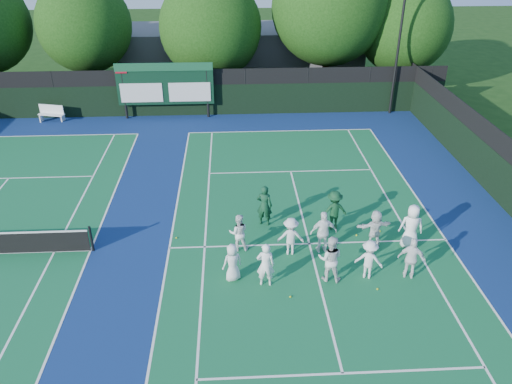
{
  "coord_description": "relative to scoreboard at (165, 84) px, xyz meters",
  "views": [
    {
      "loc": [
        -2.97,
        -15.1,
        11.27
      ],
      "look_at": [
        -2.0,
        3.0,
        1.3
      ],
      "focal_mm": 35.0,
      "sensor_mm": 36.0,
      "label": 1
    }
  ],
  "objects": [
    {
      "name": "tennis_ball_3",
      "position": [
        1.74,
        -13.93,
        -2.16
      ],
      "size": [
        0.07,
        0.07,
        0.07
      ],
      "primitive_type": "sphere",
      "color": "#BFC717",
      "rests_on": "ground"
    },
    {
      "name": "tree_b",
      "position": [
        -5.28,
        3.99,
        2.74
      ],
      "size": [
        6.16,
        6.16,
        8.17
      ],
      "color": "black",
      "rests_on": "ground"
    },
    {
      "name": "clubhouse",
      "position": [
        5.01,
        8.41,
        -0.19
      ],
      "size": [
        18.0,
        6.0,
        4.0
      ],
      "primitive_type": "cube",
      "color": "#55555A",
      "rests_on": "ground"
    },
    {
      "name": "player_front_1",
      "position": [
        5.11,
        -16.96,
        -1.34
      ],
      "size": [
        0.65,
        0.45,
        1.71
      ],
      "primitive_type": "imported",
      "rotation": [
        0.0,
        0.0,
        3.07
      ],
      "color": "white",
      "rests_on": "ground"
    },
    {
      "name": "tennis_ball_1",
      "position": [
        9.0,
        -14.12,
        -2.16
      ],
      "size": [
        0.07,
        0.07,
        0.07
      ],
      "primitive_type": "sphere",
      "color": "#BFC717",
      "rests_on": "ground"
    },
    {
      "name": "tennis_ball_4",
      "position": [
        8.04,
        -12.33,
        -2.16
      ],
      "size": [
        0.07,
        0.07,
        0.07
      ],
      "primitive_type": "sphere",
      "color": "#BFC717",
      "rests_on": "ground"
    },
    {
      "name": "player_back_1",
      "position": [
        6.18,
        -15.16,
        -1.42
      ],
      "size": [
        1.04,
        0.65,
        1.55
      ],
      "primitive_type": "imported",
      "rotation": [
        0.0,
        0.0,
        3.07
      ],
      "color": "silver",
      "rests_on": "ground"
    },
    {
      "name": "player_back_3",
      "position": [
        9.51,
        -14.73,
        -1.43
      ],
      "size": [
        1.45,
        0.65,
        1.51
      ],
      "primitive_type": "imported",
      "rotation": [
        0.0,
        0.0,
        3.29
      ],
      "color": "silver",
      "rests_on": "ground"
    },
    {
      "name": "court_apron",
      "position": [
        1.01,
        -14.59,
        -2.19
      ],
      "size": [
        34.0,
        32.0,
        0.01
      ],
      "primitive_type": "cube",
      "color": "navy",
      "rests_on": "ground"
    },
    {
      "name": "player_front_4",
      "position": [
        10.25,
        -16.82,
        -1.38
      ],
      "size": [
        1.03,
        0.68,
        1.62
      ],
      "primitive_type": "imported",
      "rotation": [
        0.0,
        0.0,
        2.81
      ],
      "color": "white",
      "rests_on": "ground"
    },
    {
      "name": "coach_left",
      "position": [
        5.33,
        -13.03,
        -1.29
      ],
      "size": [
        0.75,
        0.6,
        1.81
      ],
      "primitive_type": "imported",
      "rotation": [
        0.0,
        0.0,
        2.86
      ],
      "color": "#0F3821",
      "rests_on": "ground"
    },
    {
      "name": "tennis_ball_0",
      "position": [
        5.9,
        -17.7,
        -2.16
      ],
      "size": [
        0.07,
        0.07,
        0.07
      ],
      "primitive_type": "sphere",
      "color": "#BFC717",
      "rests_on": "ground"
    },
    {
      "name": "tree_c",
      "position": [
        2.99,
        3.99,
        2.49
      ],
      "size": [
        6.84,
        6.84,
        8.28
      ],
      "color": "black",
      "rests_on": "ground"
    },
    {
      "name": "player_front_2",
      "position": [
        7.37,
        -16.78,
        -1.3
      ],
      "size": [
        0.99,
        0.85,
        1.78
      ],
      "primitive_type": "imported",
      "rotation": [
        0.0,
        0.0,
        2.92
      ],
      "color": "silver",
      "rests_on": "ground"
    },
    {
      "name": "player_back_0",
      "position": [
        4.23,
        -14.78,
        -1.42
      ],
      "size": [
        0.75,
        0.59,
        1.54
      ],
      "primitive_type": "imported",
      "rotation": [
        0.0,
        0.0,
        3.15
      ],
      "color": "white",
      "rests_on": "ground"
    },
    {
      "name": "ground",
      "position": [
        7.01,
        -15.59,
        -2.19
      ],
      "size": [
        120.0,
        120.0,
        0.0
      ],
      "primitive_type": "plane",
      "color": "#15340E",
      "rests_on": "ground"
    },
    {
      "name": "light_pole_right",
      "position": [
        14.51,
        0.11,
        4.11
      ],
      "size": [
        1.2,
        0.3,
        10.12
      ],
      "color": "black",
      "rests_on": "ground"
    },
    {
      "name": "near_court",
      "position": [
        7.01,
        -14.59,
        -2.18
      ],
      "size": [
        11.05,
        23.85,
        0.01
      ],
      "color": "#135D33",
      "rests_on": "ground"
    },
    {
      "name": "tree_d",
      "position": [
        10.94,
        3.99,
        3.75
      ],
      "size": [
        7.75,
        7.75,
        10.02
      ],
      "color": "black",
      "rests_on": "ground"
    },
    {
      "name": "tennis_ball_2",
      "position": [
        8.96,
        -17.46,
        -2.16
      ],
      "size": [
        0.07,
        0.07,
        0.07
      ],
      "primitive_type": "sphere",
      "color": "#BFC717",
      "rests_on": "ground"
    },
    {
      "name": "player_back_2",
      "position": [
        7.43,
        -15.09,
        -1.32
      ],
      "size": [
        1.05,
        0.51,
        1.75
      ],
      "primitive_type": "imported",
      "rotation": [
        0.0,
        0.0,
        3.22
      ],
      "color": "white",
      "rests_on": "ground"
    },
    {
      "name": "player_front_0",
      "position": [
        3.97,
        -16.6,
        -1.46
      ],
      "size": [
        0.83,
        0.7,
        1.46
      ],
      "primitive_type": "imported",
      "rotation": [
        0.0,
        0.0,
        3.53
      ],
      "color": "silver",
      "rests_on": "ground"
    },
    {
      "name": "bench",
      "position": [
        -7.2,
        -0.21,
        -1.63
      ],
      "size": [
        1.7,
        0.84,
        1.04
      ],
      "color": "silver",
      "rests_on": "ground"
    },
    {
      "name": "back_fence",
      "position": [
        1.01,
        0.41,
        -0.83
      ],
      "size": [
        34.0,
        0.08,
        3.0
      ],
      "color": "black",
      "rests_on": "ground"
    },
    {
      "name": "coach_right",
      "position": [
        8.14,
        -13.49,
        -1.33
      ],
      "size": [
        1.19,
        0.79,
        1.71
      ],
      "primitive_type": "imported",
      "rotation": [
        0.0,
        0.0,
        3.29
      ],
      "color": "#103A1E",
      "rests_on": "ground"
    },
    {
      "name": "tree_e",
      "position": [
        16.19,
        3.99,
        2.46
      ],
      "size": [
        6.38,
        6.38,
        8.01
      ],
      "color": "black",
      "rests_on": "ground"
    },
    {
      "name": "player_front_3",
      "position": [
        8.77,
        -16.73,
        -1.43
      ],
      "size": [
        1.12,
        0.88,
        1.51
      ],
      "primitive_type": "imported",
      "rotation": [
        0.0,
        0.0,
        2.77
      ],
      "color": "silver",
      "rests_on": "ground"
    },
    {
      "name": "player_back_4",
      "position": [
        10.85,
        -14.94,
        -1.28
      ],
      "size": [
        0.99,
        0.75,
        1.83
      ],
      "primitive_type": "imported",
      "rotation": [
        0.0,
        0.0,
        2.94
      ],
      "color": "white",
      "rests_on": "ground"
    },
    {
      "name": "scoreboard",
      "position": [
        0.0,
        0.0,
        0.0
      ],
      "size": [
        6.0,
        0.21,
        3.55
      ],
      "color": "black",
      "rests_on": "ground"
    },
    {
      "name": "tennis_ball_5",
      "position": [
        10.02,
        -13.89,
        -2.16
      ],
      "size": [
        0.07,
        0.07,
        0.07
      ],
      "primitive_type": "sphere",
      "color": "#BFC717",
      "rests_on": "ground"
    }
  ]
}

